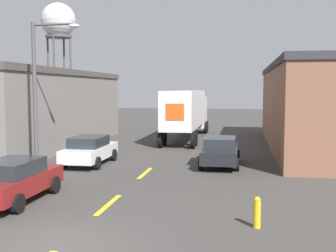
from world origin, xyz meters
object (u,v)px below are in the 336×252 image
parked_car_left_far (90,150)px  street_lamp (40,85)px  parked_car_right_mid (220,151)px  semi_truck (187,110)px  parked_car_left_near (14,180)px  water_tower (58,23)px  fire_hydrant (257,212)px

parked_car_left_far → street_lamp: street_lamp is taller
parked_car_right_mid → street_lamp: 10.06m
semi_truck → parked_car_left_near: 21.24m
parked_car_right_mid → street_lamp: bearing=-162.3°
parked_car_right_mid → street_lamp: size_ratio=0.60×
parked_car_left_near → street_lamp: street_lamp is taller
parked_car_left_far → water_tower: size_ratio=0.28×
parked_car_right_mid → fire_hydrant: (1.63, -10.19, -0.34)m
parked_car_left_far → street_lamp: 4.48m
water_tower → street_lamp: 41.29m
street_lamp → parked_car_left_far: bearing=47.7°
semi_truck → parked_car_right_mid: 12.69m
water_tower → fire_hydrant: size_ratio=17.04×
parked_car_left_far → fire_hydrant: size_ratio=4.74×
semi_truck → street_lamp: 16.10m
parked_car_left_far → parked_car_right_mid: (7.14, 0.87, 0.00)m
parked_car_left_near → street_lamp: bearing=107.2°
water_tower → fire_hydrant: (26.34, -44.37, -13.09)m
semi_truck → parked_car_left_far: bearing=-106.1°
parked_car_left_near → parked_car_right_mid: same height
semi_truck → water_tower: (-21.31, 22.06, 11.17)m
semi_truck → parked_car_right_mid: size_ratio=2.96×
semi_truck → parked_car_left_far: 13.61m
parked_car_left_far → parked_car_left_near: 7.86m
parked_car_right_mid → parked_car_left_far: bearing=-173.1°
water_tower → parked_car_left_far: bearing=-63.4°
parked_car_right_mid → water_tower: size_ratio=0.28×
fire_hydrant → parked_car_right_mid: bearing=99.1°
semi_truck → fire_hydrant: 22.95m
water_tower → parked_car_right_mid: bearing=-54.1°
water_tower → fire_hydrant: bearing=-59.3°
street_lamp → parked_car_left_near: bearing=-72.8°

